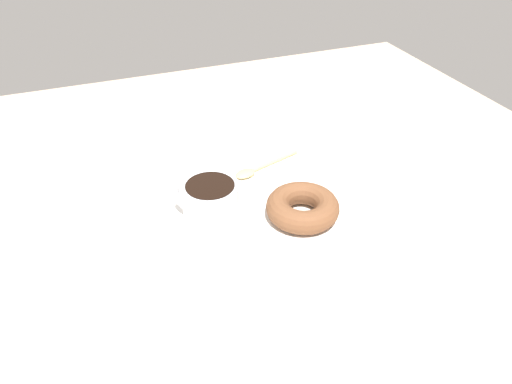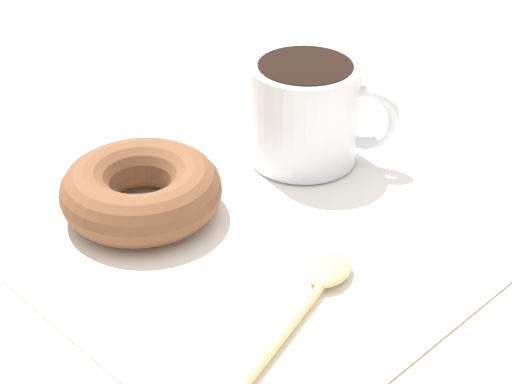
% 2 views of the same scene
% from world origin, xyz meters
% --- Properties ---
extents(ground_plane, '(1.20, 1.20, 0.02)m').
position_xyz_m(ground_plane, '(0.00, 0.00, -0.01)').
color(ground_plane, tan).
extents(napkin, '(0.32, 0.32, 0.00)m').
position_xyz_m(napkin, '(-0.03, -0.01, 0.00)').
color(napkin, white).
rests_on(napkin, ground_plane).
extents(coffee_cup, '(0.10, 0.08, 0.07)m').
position_xyz_m(coffee_cup, '(0.00, -0.09, 0.04)').
color(coffee_cup, silver).
rests_on(coffee_cup, napkin).
extents(donut, '(0.11, 0.11, 0.03)m').
position_xyz_m(donut, '(0.03, 0.04, 0.02)').
color(donut, brown).
rests_on(donut, napkin).
extents(spoon, '(0.06, 0.14, 0.01)m').
position_xyz_m(spoon, '(-0.11, 0.02, 0.01)').
color(spoon, '#D8B772').
rests_on(spoon, napkin).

